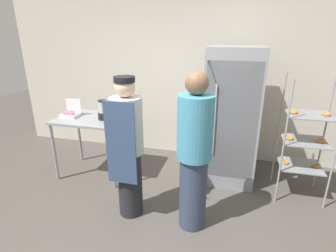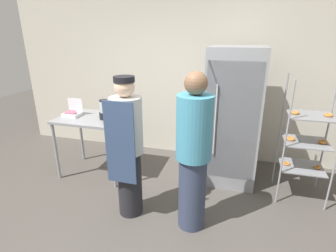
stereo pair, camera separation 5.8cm
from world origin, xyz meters
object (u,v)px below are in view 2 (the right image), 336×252
at_px(refrigerator, 232,117).
at_px(blender_pitcher, 104,111).
at_px(person_customer, 193,154).
at_px(baking_rack, 306,141).
at_px(person_baker, 128,147).
at_px(donut_box, 72,113).

xyz_separation_m(refrigerator, blender_pitcher, (-1.78, -0.42, 0.07)).
xyz_separation_m(blender_pitcher, person_customer, (1.44, -0.77, -0.14)).
relative_size(baking_rack, person_customer, 0.92).
height_order(refrigerator, person_baker, refrigerator).
relative_size(refrigerator, person_customer, 1.10).
xyz_separation_m(donut_box, person_baker, (1.22, -0.75, -0.09)).
height_order(person_baker, person_customer, person_customer).
relative_size(blender_pitcher, person_baker, 0.17).
height_order(baking_rack, donut_box, baking_rack).
height_order(baking_rack, person_baker, person_baker).
height_order(baking_rack, blender_pitcher, baking_rack).
bearing_deg(refrigerator, person_customer, -105.81).
distance_m(donut_box, blender_pitcher, 0.54).
height_order(donut_box, blender_pitcher, blender_pitcher).
bearing_deg(person_customer, baking_rack, 36.83).
xyz_separation_m(donut_box, person_customer, (1.98, -0.77, -0.06)).
height_order(donut_box, person_baker, person_baker).
distance_m(refrigerator, donut_box, 2.35).
distance_m(refrigerator, person_customer, 1.24).
distance_m(refrigerator, blender_pitcher, 1.83).
bearing_deg(person_customer, person_baker, 178.44).
bearing_deg(donut_box, refrigerator, 10.36).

